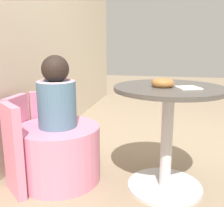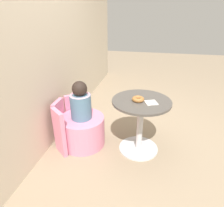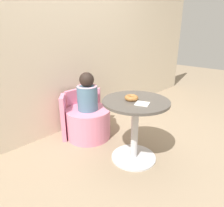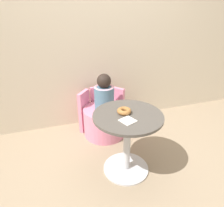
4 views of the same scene
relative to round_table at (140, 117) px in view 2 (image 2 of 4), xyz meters
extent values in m
plane|color=gray|center=(-0.01, -0.02, -0.44)|extent=(12.00, 12.00, 0.00)
cube|color=beige|center=(-0.01, 1.11, 0.76)|extent=(6.00, 0.06, 2.40)
cylinder|color=silver|center=(0.00, 0.00, -0.43)|extent=(0.47, 0.47, 0.02)
cylinder|color=silver|center=(0.00, 0.00, -0.12)|extent=(0.07, 0.07, 0.61)
cylinder|color=#4C4742|center=(0.00, 0.00, 0.20)|extent=(0.65, 0.65, 0.02)
cylinder|color=pink|center=(-0.03, 0.70, -0.26)|extent=(0.54, 0.54, 0.37)
cube|color=pink|center=(-0.03, 0.99, -0.16)|extent=(0.23, 0.05, 0.56)
cube|color=pink|center=(0.20, 0.89, -0.16)|extent=(0.19, 0.21, 0.56)
cube|color=pink|center=(-0.26, 0.89, -0.16)|extent=(0.19, 0.21, 0.56)
cylinder|color=slate|center=(-0.03, 0.70, 0.08)|extent=(0.25, 0.25, 0.29)
torus|color=pink|center=(-0.03, 0.70, 0.21)|extent=(0.24, 0.24, 0.04)
sphere|color=black|center=(-0.03, 0.70, 0.30)|extent=(0.17, 0.17, 0.17)
torus|color=#9E6633|center=(-0.02, 0.04, 0.23)|extent=(0.13, 0.13, 0.04)
cube|color=silver|center=(-0.04, -0.10, 0.21)|extent=(0.16, 0.16, 0.01)
camera|label=1|loc=(-1.55, 0.01, 0.45)|focal=42.00mm
camera|label=2|loc=(-1.99, -0.09, 1.11)|focal=32.00mm
camera|label=3|loc=(-1.46, -1.08, 0.84)|focal=32.00mm
camera|label=4|loc=(-0.63, -1.46, 1.10)|focal=32.00mm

